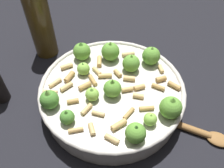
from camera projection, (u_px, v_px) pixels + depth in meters
The scene contains 4 objects.
ground_plane at pixel (112, 102), 0.59m from camera, with size 2.40×2.40×0.00m, color black.
cooking_pan at pixel (112, 92), 0.56m from camera, with size 0.35×0.35×0.11m.
olive_oil_bottle at pixel (40, 22), 0.64m from camera, with size 0.07×0.07×0.25m.
wooden_spoon at pixel (189, 129), 0.53m from camera, with size 0.20×0.12×0.02m.
Camera 1 is at (0.01, 0.36, 0.47)m, focal length 37.18 mm.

